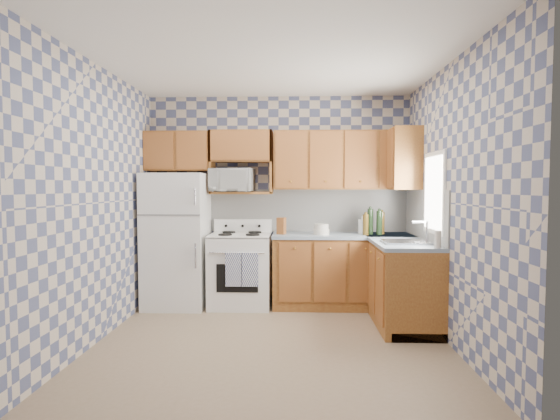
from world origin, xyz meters
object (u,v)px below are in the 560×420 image
(microwave, at_px, (232,180))
(electric_kettle, at_px, (364,227))
(stove_body, at_px, (241,271))
(refrigerator, at_px, (177,240))

(microwave, bearing_deg, electric_kettle, 3.23)
(stove_body, relative_size, electric_kettle, 4.96)
(stove_body, height_order, electric_kettle, electric_kettle)
(refrigerator, distance_m, stove_body, 0.89)
(electric_kettle, bearing_deg, stove_body, -178.31)
(stove_body, bearing_deg, electric_kettle, 1.69)
(refrigerator, xyz_separation_m, electric_kettle, (2.37, 0.07, 0.17))
(stove_body, bearing_deg, refrigerator, -178.22)
(refrigerator, bearing_deg, stove_body, 1.78)
(microwave, bearing_deg, stove_body, -35.36)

